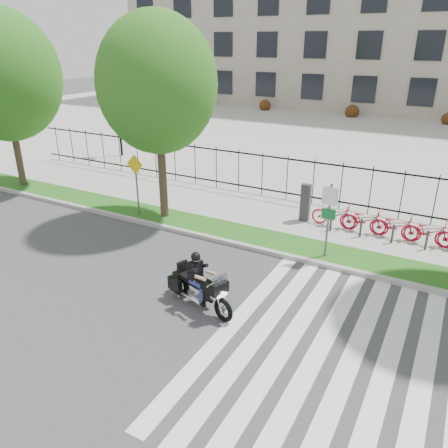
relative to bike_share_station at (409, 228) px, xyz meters
The scene contains 15 objects.
ground 9.03m from the bike_share_station, 127.00° to the right, with size 120.00×120.00×0.00m, color #39393C.
curb 6.27m from the bike_share_station, 150.26° to the right, with size 60.00×0.20×0.15m, color #9B9991.
grass_verge 5.90m from the bike_share_station, 157.49° to the right, with size 60.00×1.50×0.15m, color #225214.
sidewalk 5.46m from the bike_share_station, behind, with size 60.00×3.50×0.15m, color gray.
plaza 18.62m from the bike_share_station, 106.94° to the left, with size 80.00×34.00×0.10m, color gray.
crosswalk_stripes 7.25m from the bike_share_station, 94.75° to the right, with size 5.70×8.00×0.01m, color silver, non-canonical shape.
iron_fence 5.80m from the bike_share_station, 159.74° to the left, with size 30.00×0.06×2.00m, color black, non-canonical shape.
office_building 39.23m from the bike_share_station, 98.18° to the left, with size 60.00×21.90×20.15m.
lamp_post_left 18.26m from the bike_share_station, 164.59° to the left, with size 1.06×0.70×4.25m.
street_tree_0 18.35m from the bike_share_station, behind, with size 5.09×5.09×8.04m.
street_tree_1 10.40m from the bike_share_station, 166.01° to the right, with size 4.41×4.41×7.67m.
bike_share_station is the anchor object (origin of this frame).
sign_pole_regulatory 3.62m from the bike_share_station, 130.53° to the right, with size 0.50×0.09×2.50m.
sign_pole_warning 10.45m from the bike_share_station, 165.43° to the right, with size 0.78×0.09×2.49m.
motorcycle_rider 8.23m from the bike_share_station, 122.47° to the right, with size 2.41×1.17×1.92m.
Camera 1 is at (6.51, -8.35, 6.77)m, focal length 35.00 mm.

